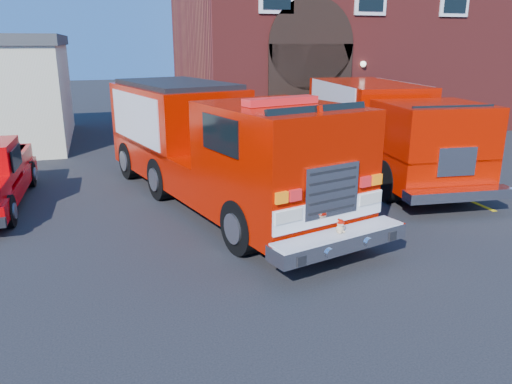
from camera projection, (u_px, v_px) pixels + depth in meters
name	position (u px, v px, depth m)	size (l,w,h in m)	color
ground	(240.00, 233.00, 11.06)	(100.00, 100.00, 0.00)	black
parking_stripe_near	(455.00, 195.00, 13.84)	(0.12, 3.00, 0.01)	#DEB80B
parking_stripe_mid	(395.00, 169.00, 16.58)	(0.12, 3.00, 0.01)	#DEB80B
parking_stripe_far	(353.00, 151.00, 19.32)	(0.12, 3.00, 0.01)	#DEB80B
fire_station	(336.00, 38.00, 25.19)	(15.20, 10.20, 8.45)	maroon
fire_engine	(214.00, 144.00, 12.79)	(5.06, 10.13, 3.01)	black
secondary_truck	(383.00, 126.00, 15.80)	(3.53, 8.75, 2.76)	black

